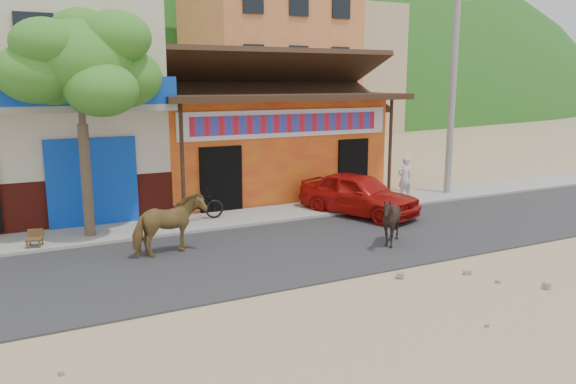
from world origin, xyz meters
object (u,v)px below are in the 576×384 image
at_px(tree, 83,124).
at_px(red_car, 358,194).
at_px(cafe_chair_left, 34,231).
at_px(scooter, 197,206).
at_px(cow_tan, 169,225).
at_px(utility_pole, 453,84).
at_px(pedestrian, 405,178).
at_px(cow_dark, 391,221).

xyz_separation_m(tree, red_car, (8.01, -1.00, -2.40)).
relative_size(red_car, cafe_chair_left, 4.99).
xyz_separation_m(scooter, cafe_chair_left, (-4.50, -0.79, -0.04)).
bearing_deg(cow_tan, cafe_chair_left, 44.02).
height_order(tree, cow_tan, tree).
distance_m(utility_pole, cafe_chair_left, 14.67).
relative_size(cow_tan, pedestrian, 1.15).
bearing_deg(utility_pole, tree, -179.10).
bearing_deg(utility_pole, red_car, -165.94).
distance_m(utility_pole, cow_tan, 12.02).
xyz_separation_m(red_car, scooter, (-4.91, 1.29, -0.15)).
bearing_deg(cow_dark, utility_pole, 125.78).
bearing_deg(cafe_chair_left, cow_dark, -8.12).
relative_size(pedestrian, cafe_chair_left, 1.93).
height_order(utility_pole, scooter, utility_pole).
distance_m(cow_dark, cafe_chair_left, 9.05).
bearing_deg(tree, cow_tan, -57.06).
distance_m(scooter, pedestrian, 7.45).
xyz_separation_m(tree, cow_tan, (1.55, -2.39, -2.34)).
bearing_deg(tree, red_car, -7.12).
bearing_deg(cow_tan, red_car, -91.14).
bearing_deg(cafe_chair_left, scooter, 26.16).
bearing_deg(pedestrian, scooter, -2.02).
bearing_deg(cafe_chair_left, red_car, 13.14).
height_order(red_car, scooter, red_car).
xyz_separation_m(tree, pedestrian, (10.53, -0.12, -2.23)).
height_order(red_car, pedestrian, pedestrian).
height_order(cow_dark, scooter, cow_dark).
xyz_separation_m(utility_pole, cow_tan, (-11.25, -2.59, -3.34)).
height_order(utility_pole, cow_dark, utility_pole).
relative_size(utility_pole, cow_tan, 4.54).
xyz_separation_m(utility_pole, cafe_chair_left, (-14.20, -0.70, -3.60)).
distance_m(cow_dark, red_car, 3.43).
bearing_deg(pedestrian, tree, 0.50).
bearing_deg(red_car, cow_dark, -131.26).
xyz_separation_m(cow_tan, scooter, (1.55, 2.68, -0.22)).
bearing_deg(scooter, pedestrian, -95.91).
bearing_deg(red_car, tree, 151.42).
bearing_deg(scooter, cafe_chair_left, 97.22).
distance_m(cow_tan, red_car, 6.61).
relative_size(scooter, pedestrian, 1.10).
xyz_separation_m(utility_pole, red_car, (-4.79, -1.20, -3.40)).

